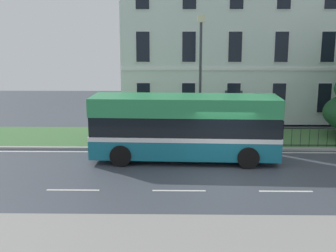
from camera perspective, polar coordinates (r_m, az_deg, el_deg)
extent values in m
cube|color=#3D424B|center=(18.09, 7.81, -6.65)|extent=(60.00, 56.00, 0.06)
cube|color=silver|center=(21.55, 6.68, -3.49)|extent=(54.00, 0.14, 0.01)
cube|color=silver|center=(16.70, -12.53, -8.31)|extent=(2.00, 0.12, 0.01)
cube|color=silver|center=(16.25, 1.47, -8.58)|extent=(2.00, 0.12, 0.01)
cube|color=silver|center=(16.78, 15.41, -8.36)|extent=(2.00, 0.12, 0.01)
cube|color=#9E9E99|center=(21.99, 6.56, -3.03)|extent=(57.00, 0.24, 0.12)
cube|color=#44723E|center=(24.42, 6.00, -1.51)|extent=(57.00, 4.80, 0.12)
cube|color=gray|center=(13.03, 10.73, -14.19)|extent=(57.00, 3.00, 0.01)
cube|color=silver|center=(31.24, 7.91, 11.01)|extent=(14.27, 8.09, 10.31)
cube|color=white|center=(27.27, 8.83, 7.53)|extent=(14.27, 0.06, 0.20)
cube|color=#2D333D|center=(27.55, 8.67, 2.41)|extent=(1.10, 0.06, 2.20)
cube|color=white|center=(27.27, -3.28, 3.80)|extent=(0.93, 0.04, 1.94)
cube|color=black|center=(27.25, -3.28, 3.79)|extent=(0.83, 0.03, 1.84)
cube|color=white|center=(27.21, 2.74, 3.79)|extent=(0.93, 0.04, 1.94)
cube|color=black|center=(27.19, 2.74, 3.78)|extent=(0.83, 0.03, 1.84)
cube|color=white|center=(27.45, 8.72, 3.74)|extent=(0.93, 0.04, 1.94)
cube|color=black|center=(27.43, 8.72, 3.73)|extent=(0.83, 0.03, 1.84)
cube|color=white|center=(27.98, 14.53, 3.65)|extent=(0.93, 0.04, 1.94)
cube|color=black|center=(27.96, 14.54, 3.64)|extent=(0.83, 0.03, 1.84)
cube|color=white|center=(28.79, 20.07, 3.52)|extent=(0.93, 0.04, 1.94)
cube|color=black|center=(28.77, 20.08, 3.52)|extent=(0.83, 0.03, 1.84)
cube|color=white|center=(27.01, -3.36, 10.48)|extent=(0.93, 0.04, 1.94)
cube|color=black|center=(26.99, -3.36, 10.48)|extent=(0.83, 0.03, 1.84)
cube|color=white|center=(26.95, 2.81, 10.48)|extent=(0.93, 0.04, 1.94)
cube|color=black|center=(26.93, 2.81, 10.48)|extent=(0.83, 0.03, 1.84)
cube|color=white|center=(27.19, 8.93, 10.37)|extent=(0.93, 0.04, 1.94)
cube|color=black|center=(27.17, 8.93, 10.37)|extent=(0.83, 0.03, 1.84)
cube|color=white|center=(27.73, 14.87, 10.14)|extent=(0.93, 0.04, 1.94)
cube|color=black|center=(27.71, 14.88, 10.14)|extent=(0.83, 0.03, 1.84)
cube|color=white|center=(28.54, 20.52, 9.83)|extent=(0.93, 0.04, 1.94)
cube|color=black|center=(28.52, 20.54, 9.83)|extent=(0.83, 0.03, 1.84)
cube|color=black|center=(22.23, 10.53, -0.31)|extent=(12.75, 0.04, 0.04)
cube|color=black|center=(22.43, 10.44, -2.48)|extent=(12.75, 0.04, 0.04)
cylinder|color=black|center=(22.19, -5.99, -1.46)|extent=(0.02, 0.02, 0.95)
cylinder|color=black|center=(22.14, -4.82, -1.46)|extent=(0.02, 0.02, 0.95)
cylinder|color=black|center=(22.10, -3.64, -1.47)|extent=(0.02, 0.02, 0.95)
cylinder|color=black|center=(22.06, -2.46, -1.48)|extent=(0.02, 0.02, 0.95)
cylinder|color=black|center=(22.04, -1.28, -1.48)|extent=(0.02, 0.02, 0.95)
cylinder|color=black|center=(22.03, -0.09, -1.49)|extent=(0.02, 0.02, 0.95)
cylinder|color=black|center=(22.03, 1.09, -1.49)|extent=(0.02, 0.02, 0.95)
cylinder|color=black|center=(22.03, 2.27, -1.49)|extent=(0.02, 0.02, 0.95)
cylinder|color=black|center=(22.05, 3.46, -1.50)|extent=(0.02, 0.02, 0.95)
cylinder|color=black|center=(22.07, 4.64, -1.50)|extent=(0.02, 0.02, 0.95)
cylinder|color=black|center=(22.11, 5.82, -1.50)|extent=(0.02, 0.02, 0.95)
cylinder|color=black|center=(22.15, 6.99, -1.50)|extent=(0.02, 0.02, 0.95)
cylinder|color=black|center=(22.20, 8.16, -1.50)|extent=(0.02, 0.02, 0.95)
cylinder|color=black|center=(22.27, 9.32, -1.50)|extent=(0.02, 0.02, 0.95)
cylinder|color=black|center=(22.34, 10.48, -1.50)|extent=(0.02, 0.02, 0.95)
cylinder|color=black|center=(22.42, 11.63, -1.50)|extent=(0.02, 0.02, 0.95)
cylinder|color=black|center=(22.51, 12.77, -1.50)|extent=(0.02, 0.02, 0.95)
cylinder|color=black|center=(22.60, 13.90, -1.50)|extent=(0.02, 0.02, 0.95)
cylinder|color=black|center=(22.71, 15.02, -1.49)|extent=(0.02, 0.02, 0.95)
cylinder|color=black|center=(22.83, 16.13, -1.49)|extent=(0.02, 0.02, 0.95)
cylinder|color=black|center=(22.95, 17.22, -1.48)|extent=(0.02, 0.02, 0.95)
cylinder|color=black|center=(23.08, 18.31, -1.48)|extent=(0.02, 0.02, 0.95)
cylinder|color=black|center=(23.22, 19.38, -1.47)|extent=(0.02, 0.02, 0.95)
cylinder|color=black|center=(23.37, 20.44, -1.47)|extent=(0.02, 0.02, 0.95)
cylinder|color=black|center=(23.53, 21.49, -1.46)|extent=(0.02, 0.02, 0.95)
cube|color=#176C83|center=(19.94, 2.21, -2.45)|extent=(8.60, 2.72, 0.99)
cube|color=white|center=(19.84, 2.22, -1.17)|extent=(8.62, 2.74, 0.20)
cube|color=black|center=(19.73, 2.23, 0.27)|extent=(8.52, 2.67, 0.94)
cube|color=#2B8D51|center=(19.57, 2.25, 2.79)|extent=(8.60, 2.72, 0.83)
cube|color=black|center=(20.13, 14.49, -0.01)|extent=(0.14, 2.00, 0.86)
cube|color=black|center=(19.97, 14.62, 2.48)|extent=(0.13, 1.72, 0.53)
cylinder|color=silver|center=(21.12, 13.93, -2.75)|extent=(0.05, 0.20, 0.20)
cylinder|color=silver|center=(19.68, 14.73, -3.86)|extent=(0.05, 0.20, 0.20)
cylinder|color=black|center=(21.26, 9.85, -2.48)|extent=(0.97, 0.34, 0.96)
cylinder|color=black|center=(19.08, 10.62, -4.17)|extent=(0.97, 0.34, 0.96)
cylinder|color=black|center=(21.34, -5.31, -2.29)|extent=(0.97, 0.34, 0.96)
cylinder|color=black|center=(19.17, -6.31, -3.96)|extent=(0.97, 0.34, 0.96)
cylinder|color=#333338|center=(22.48, 4.30, 5.61)|extent=(0.14, 0.14, 6.25)
cube|color=beige|center=(22.36, 4.44, 14.06)|extent=(0.36, 0.24, 0.36)
cylinder|color=black|center=(22.69, -1.07, -1.03)|extent=(0.52, 0.52, 1.00)
ellipsoid|color=black|center=(22.56, -1.08, 0.44)|extent=(0.53, 0.53, 0.18)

